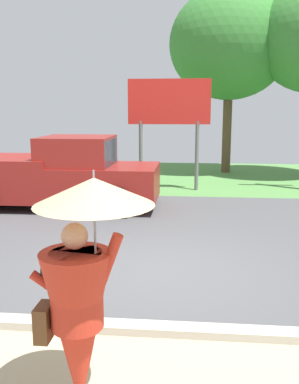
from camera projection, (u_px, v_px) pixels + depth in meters
name	position (u px, v px, depth m)	size (l,w,h in m)	color
ground_plane	(165.00, 225.00, 9.91)	(40.00, 22.00, 0.20)	#4C4C4F
monk_pedestrian	(81.00, 294.00, 3.55)	(1.06, 0.97, 2.13)	#B22D1E
pickup_truck	(61.00, 175.00, 11.35)	(5.20, 2.28, 1.88)	maroon
roadside_billboard	(169.00, 110.00, 13.46)	(2.60, 0.12, 3.50)	slate
tree_left_far	(230.00, 44.00, 16.75)	(4.75, 4.75, 7.23)	brown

